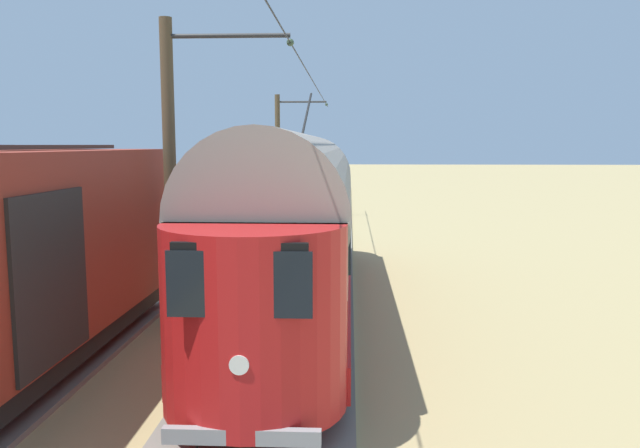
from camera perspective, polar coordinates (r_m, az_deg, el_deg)
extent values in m
plane|color=tan|center=(18.97, -15.41, -5.23)|extent=(220.00, 220.00, 0.00)
cube|color=slate|center=(18.07, -1.42, -5.42)|extent=(2.80, 80.00, 0.10)
cube|color=#59544C|center=(18.12, -3.70, -5.11)|extent=(0.07, 80.00, 0.08)
cube|color=#59544C|center=(18.01, 0.86, -5.16)|extent=(0.07, 80.00, 0.08)
cube|color=#382819|center=(49.75, 1.25, 2.79)|extent=(2.50, 0.24, 0.08)
cube|color=#382819|center=(49.10, 1.23, 2.73)|extent=(2.50, 0.24, 0.08)
cube|color=#382819|center=(48.46, 1.21, 2.67)|extent=(2.50, 0.24, 0.08)
cube|color=#382819|center=(47.81, 1.19, 2.61)|extent=(2.50, 0.24, 0.08)
cube|color=#382819|center=(47.16, 1.17, 2.54)|extent=(2.50, 0.24, 0.08)
cube|color=slate|center=(18.96, -15.42, -5.08)|extent=(2.80, 80.00, 0.10)
cube|color=#59544C|center=(19.17, -17.47, -4.74)|extent=(0.07, 80.00, 0.08)
cube|color=#59544C|center=(18.73, -13.33, -4.88)|extent=(0.07, 80.00, 0.08)
cube|color=#382819|center=(50.08, -4.00, 2.81)|extent=(2.50, 0.24, 0.08)
cube|color=#382819|center=(49.44, -4.09, 2.75)|extent=(2.50, 0.24, 0.08)
cube|color=#382819|center=(48.79, -4.18, 2.69)|extent=(2.50, 0.24, 0.08)
cube|color=#382819|center=(48.15, -4.27, 2.62)|extent=(2.50, 0.24, 0.08)
cube|color=#382819|center=(47.51, -4.36, 2.56)|extent=(2.50, 0.24, 0.08)
cube|color=#59544C|center=(20.46, -25.78, -4.39)|extent=(0.07, 80.00, 0.08)
cube|color=#382819|center=(50.82, -9.14, 2.80)|extent=(2.50, 0.24, 0.08)
cube|color=#382819|center=(50.19, -9.29, 2.74)|extent=(2.50, 0.24, 0.08)
cube|color=#382819|center=(49.55, -9.44, 2.68)|extent=(2.50, 0.24, 0.08)
cube|color=#382819|center=(48.92, -9.60, 2.61)|extent=(2.50, 0.24, 0.08)
cube|color=#382819|center=(48.29, -9.77, 2.55)|extent=(2.50, 0.24, 0.08)
cube|color=red|center=(15.32, -2.16, -5.24)|extent=(2.65, 13.41, 0.55)
cube|color=red|center=(15.17, -2.18, -2.47)|extent=(2.55, 13.41, 0.95)
cube|color=beige|center=(15.03, -2.19, 1.29)|extent=(2.55, 13.41, 1.05)
cylinder|color=gray|center=(14.99, -2.20, 3.28)|extent=(2.65, 13.14, 2.65)
cylinder|color=red|center=(8.66, -5.99, -8.33)|extent=(2.55, 2.55, 2.55)
cylinder|color=red|center=(21.71, -0.68, 1.16)|extent=(2.55, 2.55, 2.55)
cube|color=black|center=(7.34, -7.43, -3.08)|extent=(1.63, 0.08, 0.36)
cube|color=black|center=(7.37, -7.45, -5.52)|extent=(1.73, 0.06, 0.80)
cube|color=black|center=(15.20, -7.07, 1.30)|extent=(0.04, 11.26, 0.80)
cube|color=black|center=(14.98, 2.75, 1.26)|extent=(0.04, 11.26, 0.80)
cylinder|color=silver|center=(7.55, -7.45, -12.72)|extent=(0.24, 0.06, 0.24)
cube|color=gray|center=(7.97, -7.24, -18.83)|extent=(1.94, 0.12, 0.20)
cylinder|color=black|center=(18.92, -1.19, 10.26)|extent=(0.07, 3.92, 1.46)
cylinder|color=black|center=(11.34, -7.72, -10.59)|extent=(0.10, 0.76, 0.76)
cylinder|color=black|center=(11.17, -0.33, -10.80)|extent=(0.10, 0.76, 0.76)
cylinder|color=black|center=(19.60, -3.18, -2.90)|extent=(0.10, 0.76, 0.76)
cylinder|color=black|center=(19.51, 1.02, -2.94)|extent=(0.10, 0.76, 0.76)
cylinder|color=black|center=(19.97, -26.50, -3.36)|extent=(0.10, 0.84, 0.84)
cube|color=black|center=(9.99, -23.44, -4.61)|extent=(0.06, 2.20, 2.56)
cylinder|color=black|center=(14.49, -18.30, -6.77)|extent=(0.10, 0.84, 0.84)
cylinder|color=black|center=(15.06, -23.43, -6.48)|extent=(0.10, 0.84, 0.84)
cylinder|color=#4C3D28|center=(34.55, -3.91, 6.22)|extent=(0.28, 0.28, 6.76)
cylinder|color=#2D2D2D|center=(34.49, -1.69, 11.18)|extent=(2.70, 0.10, 0.10)
sphere|color=#334733|center=(34.40, 0.60, 10.95)|extent=(0.16, 0.16, 0.16)
cylinder|color=#4C3D28|center=(14.18, -13.64, 4.47)|extent=(0.28, 0.28, 6.76)
cylinder|color=#2D2D2D|center=(14.04, -8.50, 16.77)|extent=(2.70, 0.10, 0.10)
sphere|color=#334733|center=(13.83, -2.75, 16.36)|extent=(0.16, 0.16, 0.16)
cylinder|color=black|center=(13.83, -2.75, 16.36)|extent=(0.03, 45.43, 0.03)
cylinder|color=black|center=(34.49, -1.69, 11.18)|extent=(2.70, 0.02, 0.02)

